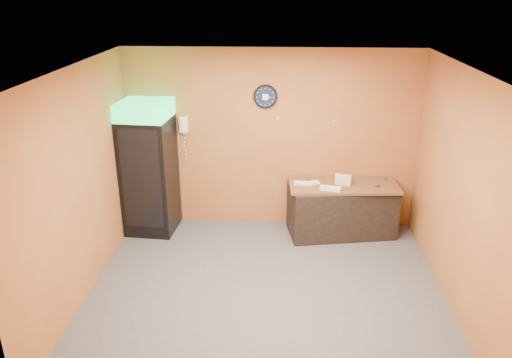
{
  "coord_description": "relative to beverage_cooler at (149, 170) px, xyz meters",
  "views": [
    {
      "loc": [
        0.16,
        -5.4,
        3.68
      ],
      "look_at": [
        -0.16,
        0.6,
        1.3
      ],
      "focal_mm": 35.0,
      "sensor_mm": 36.0,
      "label": 1
    }
  ],
  "objects": [
    {
      "name": "wrapped_sandwich_left",
      "position": [
        2.34,
        -0.02,
        -0.15
      ],
      "size": [
        0.27,
        0.13,
        0.04
      ],
      "primitive_type": "cube",
      "rotation": [
        0.0,
        0.0,
        -0.11
      ],
      "color": "white",
      "rests_on": "butcher_paper"
    },
    {
      "name": "butcher_paper",
      "position": [
        2.96,
        0.04,
        -0.19
      ],
      "size": [
        1.68,
        0.83,
        0.04
      ],
      "primitive_type": "cube",
      "rotation": [
        0.0,
        0.0,
        0.06
      ],
      "color": "brown",
      "rests_on": "prep_counter"
    },
    {
      "name": "prep_counter",
      "position": [
        2.96,
        0.04,
        -0.61
      ],
      "size": [
        1.69,
        0.97,
        0.8
      ],
      "primitive_type": "cube",
      "rotation": [
        0.0,
        0.0,
        0.17
      ],
      "color": "black",
      "rests_on": "floor"
    },
    {
      "name": "wrapped_sandwich_right",
      "position": [
        2.47,
        -0.01,
        -0.15
      ],
      "size": [
        0.27,
        0.18,
        0.04
      ],
      "primitive_type": "cube",
      "rotation": [
        0.0,
        0.0,
        0.36
      ],
      "color": "white",
      "rests_on": "butcher_paper"
    },
    {
      "name": "left_wall",
      "position": [
        -0.4,
        -1.6,
        0.39
      ],
      "size": [
        0.02,
        4.0,
        2.8
      ],
      "primitive_type": "cube",
      "color": "#AA6D30",
      "rests_on": "floor"
    },
    {
      "name": "right_wall",
      "position": [
        4.1,
        -1.6,
        0.39
      ],
      "size": [
        0.02,
        4.0,
        2.8
      ],
      "primitive_type": "cube",
      "color": "#AA6D30",
      "rests_on": "floor"
    },
    {
      "name": "kitchen_tool",
      "position": [
        3.06,
        0.14,
        -0.14
      ],
      "size": [
        0.07,
        0.07,
        0.07
      ],
      "primitive_type": "cylinder",
      "color": "silver",
      "rests_on": "butcher_paper"
    },
    {
      "name": "wrapped_sandwich_mid",
      "position": [
        2.74,
        -0.21,
        -0.15
      ],
      "size": [
        0.33,
        0.19,
        0.04
      ],
      "primitive_type": "cube",
      "rotation": [
        0.0,
        0.0,
        -0.23
      ],
      "color": "white",
      "rests_on": "butcher_paper"
    },
    {
      "name": "ceiling",
      "position": [
        1.85,
        -1.6,
        1.79
      ],
      "size": [
        4.5,
        4.0,
        0.02
      ],
      "primitive_type": "cube",
      "color": "white",
      "rests_on": "back_wall"
    },
    {
      "name": "floor",
      "position": [
        1.85,
        -1.6,
        -1.01
      ],
      "size": [
        4.5,
        4.5,
        0.0
      ],
      "primitive_type": "plane",
      "color": "#47474C",
      "rests_on": "ground"
    },
    {
      "name": "wall_phone",
      "position": [
        0.51,
        0.34,
        0.63
      ],
      "size": [
        0.13,
        0.11,
        0.24
      ],
      "color": "white",
      "rests_on": "back_wall"
    },
    {
      "name": "beverage_cooler",
      "position": [
        0.0,
        0.0,
        0.0
      ],
      "size": [
        0.78,
        0.79,
        2.06
      ],
      "rotation": [
        0.0,
        0.0,
        -0.08
      ],
      "color": "black",
      "rests_on": "floor"
    },
    {
      "name": "back_wall",
      "position": [
        1.85,
        0.4,
        0.39
      ],
      "size": [
        4.5,
        0.02,
        2.8
      ],
      "primitive_type": "cube",
      "color": "#AA6D30",
      "rests_on": "floor"
    },
    {
      "name": "wall_clock",
      "position": [
        1.76,
        0.37,
        1.07
      ],
      "size": [
        0.36,
        0.06,
        0.36
      ],
      "color": "black",
      "rests_on": "back_wall"
    },
    {
      "name": "sub_roll_stack",
      "position": [
        2.95,
        0.01,
        -0.1
      ],
      "size": [
        0.25,
        0.14,
        0.15
      ],
      "rotation": [
        0.0,
        0.0,
        -0.26
      ],
      "color": "beige",
      "rests_on": "butcher_paper"
    }
  ]
}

